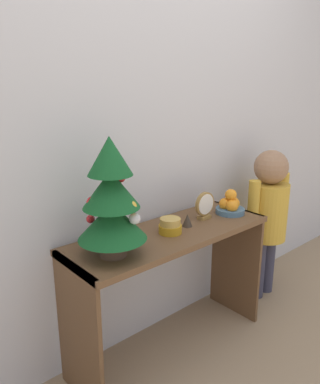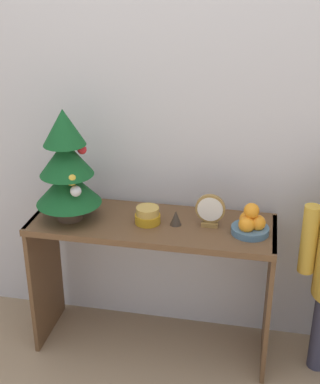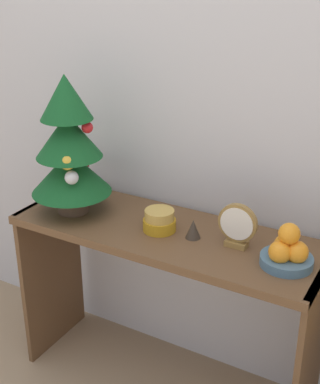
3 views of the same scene
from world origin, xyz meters
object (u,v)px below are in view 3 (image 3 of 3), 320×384
at_px(mini_tree, 69,148).
at_px(desk_clock, 237,226).
at_px(figurine, 193,229).
at_px(fruit_bowl, 287,252).
at_px(singing_bowl, 159,221).

relative_size(mini_tree, desk_clock, 3.38).
height_order(mini_tree, figurine, mini_tree).
height_order(fruit_bowl, desk_clock, desk_clock).
height_order(fruit_bowl, singing_bowl, fruit_bowl).
height_order(singing_bowl, desk_clock, desk_clock).
distance_m(mini_tree, desk_clock, 0.66).
relative_size(fruit_bowl, desk_clock, 1.08).
relative_size(singing_bowl, desk_clock, 0.76).
distance_m(fruit_bowl, desk_clock, 0.18).
bearing_deg(mini_tree, fruit_bowl, 1.14).
relative_size(mini_tree, fruit_bowl, 3.14).
distance_m(singing_bowl, figurine, 0.13).
distance_m(fruit_bowl, singing_bowl, 0.46).
xyz_separation_m(fruit_bowl, singing_bowl, (-0.46, 0.01, -0.01)).
bearing_deg(desk_clock, mini_tree, -175.51).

